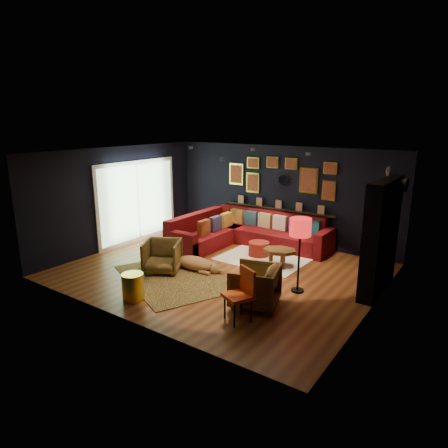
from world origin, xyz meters
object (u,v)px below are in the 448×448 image
Objects in this scene: coffee_table at (280,252)px; pouf at (259,249)px; sectional at (242,234)px; gold_stool at (133,287)px; armchair_left at (162,255)px; armchair_right at (255,284)px; orange_chair at (242,290)px; dog at (195,261)px; floor_lamp at (300,231)px.

pouf is (-0.74, 0.36, -0.14)m from coffee_table.
gold_stool is at bearing -88.34° from sectional.
armchair_right reaches higher than armchair_left.
pouf is at bearing -167.67° from armchair_right.
coffee_table is at bearing 12.28° from armchair_left.
orange_chair is (0.64, -2.61, 0.20)m from coffee_table.
sectional is 3.55m from armchair_right.
armchair_left is (-1.97, -1.75, 0.05)m from coffee_table.
armchair_left is 0.60× the size of dog.
gold_stool is 3.30m from floor_lamp.
floor_lamp is (0.28, 1.59, 0.70)m from orange_chair.
armchair_right is 0.61m from orange_chair.
pouf is 1.77m from dog.
orange_chair is (0.10, -0.59, 0.12)m from armchair_right.
armchair_right is at bearing -35.43° from armchair_left.
sectional is at bearing 151.50° from coffee_table.
gold_stool is at bearing -77.49° from armchair_right.
orange_chair reaches higher than coffee_table.
sectional is 6.71× the size of gold_stool.
floor_lamp reaches higher than pouf.
armchair_left is 0.53× the size of floor_lamp.
gold_stool reaches higher than coffee_table.
dog is at bearing 173.29° from orange_chair.
armchair_right is (1.29, -2.38, 0.22)m from pouf.
armchair_right is at bearing 28.69° from gold_stool.
armchair_left is at bearing -112.28° from armchair_right.
floor_lamp reaches higher than coffee_table.
orange_chair is 0.61× the size of floor_lamp.
gold_stool is 0.56× the size of orange_chair.
coffee_table is 2.09m from armchair_right.
dog reaches higher than pouf.
orange_chair is (1.39, -2.96, 0.34)m from pouf.
floor_lamp reaches higher than orange_chair.
coffee_table is at bearing 38.60° from dog.
coffee_table reaches higher than pouf.
armchair_left reaches higher than dog.
sectional is at bearing 148.38° from orange_chair.
floor_lamp is (2.48, -1.86, 0.91)m from sectional.
dog is at bearing 90.00° from gold_stool.
sectional is at bearing 143.10° from floor_lamp.
armchair_right is (0.55, -2.02, 0.08)m from coffee_table.
armchair_left is 0.86× the size of orange_chair.
gold_stool is at bearing -138.51° from floor_lamp.
dog is (0.54, 0.48, -0.17)m from armchair_left.
coffee_table is 1.09× the size of armchair_right.
sectional is 0.95m from pouf.
coffee_table is 3.42m from gold_stool.
pouf is 0.61× the size of armchair_right.
coffee_table is 1.79× the size of gold_stool.
pouf is at bearing 78.70° from gold_stool.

